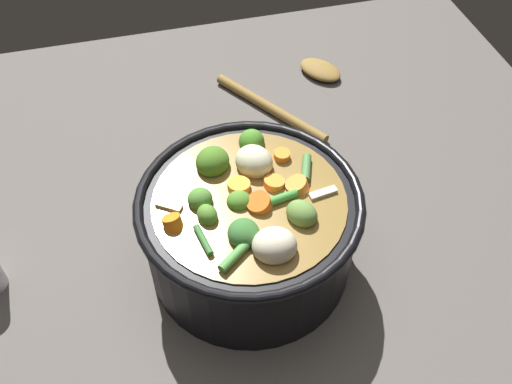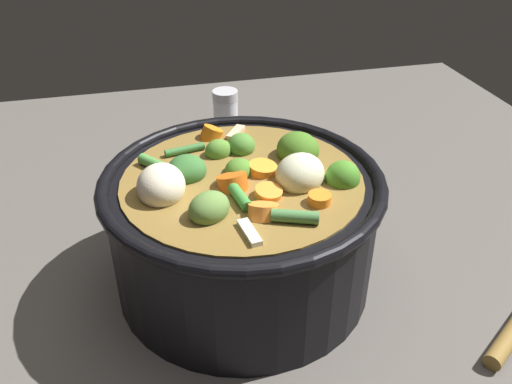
% 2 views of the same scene
% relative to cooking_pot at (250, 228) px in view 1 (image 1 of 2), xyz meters
% --- Properties ---
extents(ground_plane, '(1.10, 1.10, 0.00)m').
position_rel_cooking_pot_xyz_m(ground_plane, '(0.00, -0.00, -0.07)').
color(ground_plane, '#514C47').
extents(cooking_pot, '(0.27, 0.27, 0.15)m').
position_rel_cooking_pot_xyz_m(cooking_pot, '(0.00, 0.00, 0.00)').
color(cooking_pot, black).
rests_on(cooking_pot, ground_plane).
extents(wooden_spoon, '(0.22, 0.22, 0.02)m').
position_rel_cooking_pot_xyz_m(wooden_spoon, '(-0.31, 0.16, -0.06)').
color(wooden_spoon, olive).
rests_on(wooden_spoon, ground_plane).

